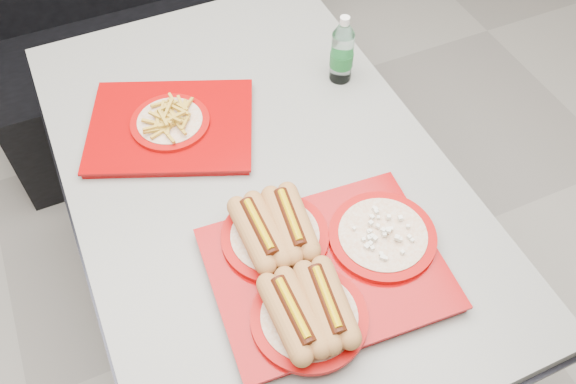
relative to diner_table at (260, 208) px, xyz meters
name	(u,v)px	position (x,y,z in m)	size (l,w,h in m)	color
ground	(266,309)	(0.00, 0.00, -0.58)	(6.00, 6.00, 0.00)	gray
diner_table	(260,208)	(0.00, 0.00, 0.00)	(0.92, 1.42, 0.75)	black
booth_bench	(155,31)	(0.00, 1.09, -0.18)	(1.30, 0.57, 1.35)	black
tray_near	(317,265)	(0.00, -0.33, 0.20)	(0.52, 0.45, 0.11)	#950404
tray_far	(170,124)	(-0.15, 0.21, 0.19)	(0.51, 0.46, 0.08)	#950404
water_bottle	(342,53)	(0.34, 0.22, 0.25)	(0.06, 0.06, 0.20)	silver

